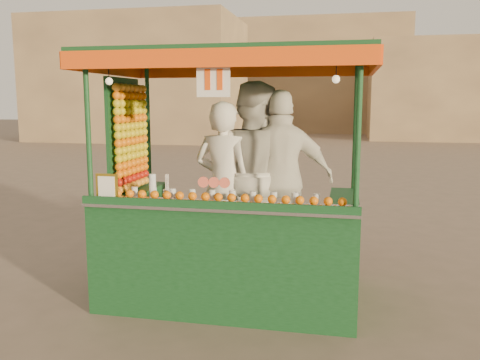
% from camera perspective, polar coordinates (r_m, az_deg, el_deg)
% --- Properties ---
extents(ground, '(90.00, 90.00, 0.00)m').
position_cam_1_polar(ground, '(5.26, -4.27, -12.76)').
color(ground, brown).
rests_on(ground, ground).
extents(building_left, '(10.00, 6.00, 6.00)m').
position_cam_1_polar(building_left, '(26.81, -11.16, 10.91)').
color(building_left, tan).
rests_on(building_left, ground).
extents(building_right, '(9.00, 6.00, 5.00)m').
position_cam_1_polar(building_right, '(29.25, 23.22, 9.20)').
color(building_right, tan).
rests_on(building_right, ground).
extents(building_center, '(14.00, 7.00, 7.00)m').
position_cam_1_polar(building_center, '(34.90, 6.38, 11.31)').
color(building_center, tan).
rests_on(building_center, ground).
extents(juice_cart, '(2.62, 1.70, 2.38)m').
position_cam_1_polar(juice_cart, '(4.95, -1.75, -4.79)').
color(juice_cart, '#0F3817').
rests_on(juice_cart, ground).
extents(vendor_left, '(0.67, 0.50, 1.66)m').
position_cam_1_polar(vendor_left, '(5.05, -1.82, -0.61)').
color(vendor_left, silver).
rests_on(vendor_left, ground).
extents(vendor_middle, '(1.08, 0.95, 1.85)m').
position_cam_1_polar(vendor_middle, '(5.19, 1.38, 0.74)').
color(vendor_middle, beige).
rests_on(vendor_middle, ground).
extents(vendor_right, '(1.11, 0.65, 1.77)m').
position_cam_1_polar(vendor_right, '(5.12, 4.70, 0.14)').
color(vendor_right, white).
rests_on(vendor_right, ground).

